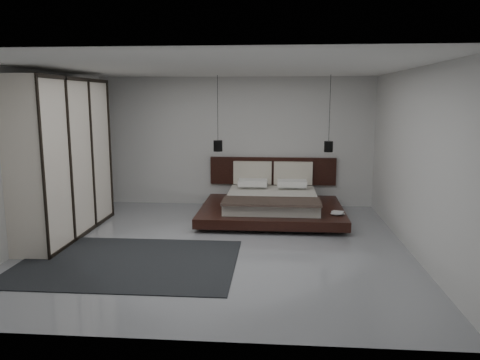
# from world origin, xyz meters

# --- Properties ---
(floor) EXTENTS (6.00, 6.00, 0.00)m
(floor) POSITION_xyz_m (0.00, 0.00, 0.00)
(floor) COLOR gray
(floor) RESTS_ON ground
(ceiling) EXTENTS (6.00, 6.00, 0.00)m
(ceiling) POSITION_xyz_m (0.00, 0.00, 2.80)
(ceiling) COLOR white
(ceiling) RESTS_ON wall_back
(wall_back) EXTENTS (6.00, 0.00, 6.00)m
(wall_back) POSITION_xyz_m (0.00, 3.00, 1.40)
(wall_back) COLOR silver
(wall_back) RESTS_ON floor
(wall_front) EXTENTS (6.00, 0.00, 6.00)m
(wall_front) POSITION_xyz_m (0.00, -3.00, 1.40)
(wall_front) COLOR silver
(wall_front) RESTS_ON floor
(wall_left) EXTENTS (0.00, 6.00, 6.00)m
(wall_left) POSITION_xyz_m (-3.00, 0.00, 1.40)
(wall_left) COLOR silver
(wall_left) RESTS_ON floor
(wall_right) EXTENTS (0.00, 6.00, 6.00)m
(wall_right) POSITION_xyz_m (3.00, 0.00, 1.40)
(wall_right) COLOR silver
(wall_right) RESTS_ON floor
(lattice_screen) EXTENTS (0.05, 0.90, 2.60)m
(lattice_screen) POSITION_xyz_m (-2.95, 2.45, 1.30)
(lattice_screen) COLOR black
(lattice_screen) RESTS_ON floor
(bed) EXTENTS (2.74, 2.38, 1.07)m
(bed) POSITION_xyz_m (0.83, 1.91, 0.29)
(bed) COLOR black
(bed) RESTS_ON floor
(book_lower) EXTENTS (0.23, 0.29, 0.02)m
(book_lower) POSITION_xyz_m (1.96, 1.26, 0.27)
(book_lower) COLOR #99724C
(book_lower) RESTS_ON bed
(book_upper) EXTENTS (0.27, 0.32, 0.02)m
(book_upper) POSITION_xyz_m (1.94, 1.23, 0.29)
(book_upper) COLOR #99724C
(book_upper) RESTS_ON book_lower
(pendant_left) EXTENTS (0.19, 0.19, 1.54)m
(pendant_left) POSITION_xyz_m (-0.29, 2.34, 1.38)
(pendant_left) COLOR black
(pendant_left) RESTS_ON ceiling
(pendant_right) EXTENTS (0.18, 0.18, 1.53)m
(pendant_right) POSITION_xyz_m (1.96, 2.34, 1.39)
(pendant_right) COLOR black
(pendant_right) RESTS_ON ceiling
(wardrobe) EXTENTS (0.64, 2.74, 2.69)m
(wardrobe) POSITION_xyz_m (-2.70, 0.45, 1.34)
(wardrobe) COLOR white
(wardrobe) RESTS_ON floor
(rug) EXTENTS (3.13, 2.24, 0.01)m
(rug) POSITION_xyz_m (-1.20, -0.89, 0.01)
(rug) COLOR black
(rug) RESTS_ON floor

